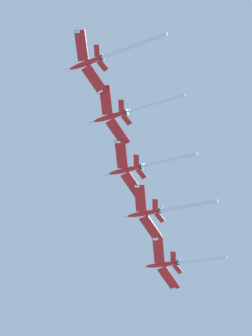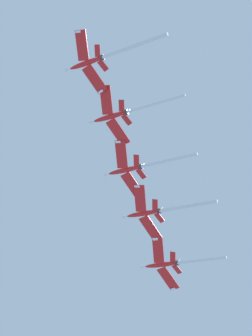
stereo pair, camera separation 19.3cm
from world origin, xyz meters
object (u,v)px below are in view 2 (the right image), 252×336
at_px(jet_far_left, 102,57).
at_px(jet_centre, 135,168).
at_px(jet_inner_left, 118,114).
at_px(jet_inner_right, 157,211).
at_px(jet_far_right, 170,264).

xyz_separation_m(jet_far_left, jet_centre, (-26.23, -23.78, 1.41)).
bearing_deg(jet_inner_left, jet_centre, -138.85).
height_order(jet_centre, jet_inner_right, jet_centre).
height_order(jet_far_left, jet_inner_left, jet_inner_left).
xyz_separation_m(jet_inner_left, jet_centre, (-13.30, -11.62, -0.01)).
height_order(jet_far_left, jet_centre, jet_centre).
relative_size(jet_inner_left, jet_centre, 1.01).
bearing_deg(jet_far_left, jet_far_right, -139.41).
relative_size(jet_centre, jet_far_right, 1.07).
bearing_deg(jet_inner_right, jet_inner_left, 37.01).
bearing_deg(jet_centre, jet_inner_left, 41.15).
relative_size(jet_inner_left, jet_far_right, 1.09).
bearing_deg(jet_inner_right, jet_centre, 32.29).
height_order(jet_far_left, jet_inner_right, jet_far_left).
height_order(jet_far_left, jet_far_right, jet_far_left).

